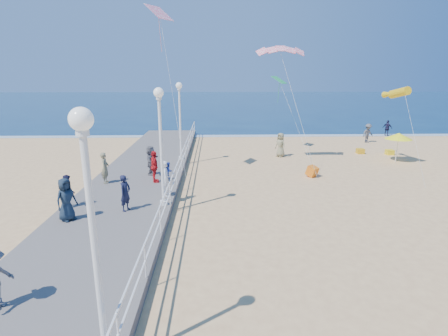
{
  "coord_description": "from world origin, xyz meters",
  "views": [
    {
      "loc": [
        -2.98,
        -15.27,
        6.28
      ],
      "look_at": [
        -2.5,
        2.0,
        1.6
      ],
      "focal_mm": 28.0,
      "sensor_mm": 36.0,
      "label": 1
    }
  ],
  "objects_px": {
    "spectator_7": "(68,191)",
    "beach_chair_right": "(390,152)",
    "spectator_6": "(105,168)",
    "box_kite": "(312,172)",
    "lamp_post_near": "(91,215)",
    "spectator_5": "(151,160)",
    "beach_walker_a": "(368,133)",
    "beach_walker_c": "(280,145)",
    "lamp_post_mid": "(161,135)",
    "spectator_0": "(125,193)",
    "toddler_held": "(169,170)",
    "beach_chair_left": "(360,151)",
    "spectator_3": "(154,167)",
    "beach_walker_b": "(387,128)",
    "spectator_4": "(66,199)",
    "beach_umbrella": "(399,136)",
    "woman_holding_toddler": "(166,178)",
    "lamp_post_far": "(180,113)"
  },
  "relations": [
    {
      "from": "spectator_4",
      "to": "spectator_6",
      "type": "bearing_deg",
      "value": 32.89
    },
    {
      "from": "spectator_6",
      "to": "beach_chair_left",
      "type": "height_order",
      "value": "spectator_6"
    },
    {
      "from": "spectator_6",
      "to": "box_kite",
      "type": "height_order",
      "value": "spectator_6"
    },
    {
      "from": "spectator_5",
      "to": "spectator_6",
      "type": "distance_m",
      "value": 2.77
    },
    {
      "from": "spectator_0",
      "to": "beach_chair_right",
      "type": "relative_size",
      "value": 2.96
    },
    {
      "from": "beach_walker_b",
      "to": "beach_umbrella",
      "type": "relative_size",
      "value": 0.77
    },
    {
      "from": "spectator_7",
      "to": "beach_chair_right",
      "type": "relative_size",
      "value": 2.75
    },
    {
      "from": "spectator_3",
      "to": "box_kite",
      "type": "bearing_deg",
      "value": -91.08
    },
    {
      "from": "spectator_7",
      "to": "beach_walker_a",
      "type": "height_order",
      "value": "spectator_7"
    },
    {
      "from": "beach_walker_b",
      "to": "beach_chair_right",
      "type": "height_order",
      "value": "beach_walker_b"
    },
    {
      "from": "spectator_4",
      "to": "spectator_5",
      "type": "bearing_deg",
      "value": 14.81
    },
    {
      "from": "beach_walker_c",
      "to": "lamp_post_mid",
      "type": "bearing_deg",
      "value": -69.92
    },
    {
      "from": "spectator_6",
      "to": "beach_walker_c",
      "type": "xyz_separation_m",
      "value": [
        11.17,
        7.73,
        -0.33
      ]
    },
    {
      "from": "box_kite",
      "to": "beach_umbrella",
      "type": "height_order",
      "value": "beach_umbrella"
    },
    {
      "from": "toddler_held",
      "to": "spectator_0",
      "type": "distance_m",
      "value": 2.68
    },
    {
      "from": "spectator_7",
      "to": "spectator_0",
      "type": "bearing_deg",
      "value": -113.51
    },
    {
      "from": "lamp_post_near",
      "to": "spectator_6",
      "type": "xyz_separation_m",
      "value": [
        -3.67,
        12.46,
        -2.4
      ]
    },
    {
      "from": "spectator_4",
      "to": "box_kite",
      "type": "distance_m",
      "value": 14.25
    },
    {
      "from": "beach_walker_a",
      "to": "beach_chair_left",
      "type": "xyz_separation_m",
      "value": [
        -2.51,
        -4.56,
        -0.69
      ]
    },
    {
      "from": "lamp_post_near",
      "to": "woman_holding_toddler",
      "type": "relative_size",
      "value": 2.99
    },
    {
      "from": "lamp_post_mid",
      "to": "beach_walker_a",
      "type": "bearing_deg",
      "value": 44.9
    },
    {
      "from": "lamp_post_near",
      "to": "beach_walker_b",
      "type": "bearing_deg",
      "value": 55.15
    },
    {
      "from": "beach_walker_c",
      "to": "spectator_0",
      "type": "bearing_deg",
      "value": -73.55
    },
    {
      "from": "beach_walker_c",
      "to": "spectator_5",
      "type": "bearing_deg",
      "value": -91.88
    },
    {
      "from": "spectator_4",
      "to": "spectator_7",
      "type": "bearing_deg",
      "value": 52.63
    },
    {
      "from": "toddler_held",
      "to": "beach_walker_a",
      "type": "height_order",
      "value": "toddler_held"
    },
    {
      "from": "spectator_4",
      "to": "lamp_post_mid",
      "type": "bearing_deg",
      "value": -32.64
    },
    {
      "from": "spectator_6",
      "to": "beach_walker_c",
      "type": "relative_size",
      "value": 0.93
    },
    {
      "from": "spectator_0",
      "to": "spectator_3",
      "type": "bearing_deg",
      "value": 14.01
    },
    {
      "from": "lamp_post_near",
      "to": "spectator_5",
      "type": "bearing_deg",
      "value": 95.84
    },
    {
      "from": "spectator_5",
      "to": "beach_walker_c",
      "type": "distance_m",
      "value": 10.82
    },
    {
      "from": "woman_holding_toddler",
      "to": "spectator_3",
      "type": "distance_m",
      "value": 2.43
    },
    {
      "from": "spectator_3",
      "to": "beach_chair_right",
      "type": "xyz_separation_m",
      "value": [
        17.37,
        8.12,
        -1.09
      ]
    },
    {
      "from": "lamp_post_near",
      "to": "beach_walker_c",
      "type": "xyz_separation_m",
      "value": [
        7.5,
        20.19,
        -2.73
      ]
    },
    {
      "from": "lamp_post_mid",
      "to": "spectator_0",
      "type": "bearing_deg",
      "value": -157.64
    },
    {
      "from": "woman_holding_toddler",
      "to": "spectator_6",
      "type": "bearing_deg",
      "value": 54.17
    },
    {
      "from": "lamp_post_mid",
      "to": "woman_holding_toddler",
      "type": "bearing_deg",
      "value": 92.27
    },
    {
      "from": "lamp_post_far",
      "to": "spectator_3",
      "type": "height_order",
      "value": "lamp_post_far"
    },
    {
      "from": "spectator_5",
      "to": "beach_chair_right",
      "type": "relative_size",
      "value": 3.17
    },
    {
      "from": "lamp_post_mid",
      "to": "box_kite",
      "type": "distance_m",
      "value": 10.72
    },
    {
      "from": "toddler_held",
      "to": "spectator_3",
      "type": "xyz_separation_m",
      "value": [
        -1.07,
        2.1,
        -0.37
      ]
    },
    {
      "from": "lamp_post_near",
      "to": "spectator_3",
      "type": "relative_size",
      "value": 2.99
    },
    {
      "from": "beach_umbrella",
      "to": "spectator_7",
      "type": "bearing_deg",
      "value": -154.6
    },
    {
      "from": "beach_walker_a",
      "to": "beach_chair_right",
      "type": "distance_m",
      "value": 5.11
    },
    {
      "from": "beach_chair_left",
      "to": "beach_walker_a",
      "type": "bearing_deg",
      "value": 61.16
    },
    {
      "from": "spectator_5",
      "to": "box_kite",
      "type": "distance_m",
      "value": 9.99
    },
    {
      "from": "lamp_post_far",
      "to": "toddler_held",
      "type": "bearing_deg",
      "value": -89.25
    },
    {
      "from": "lamp_post_mid",
      "to": "woman_holding_toddler",
      "type": "relative_size",
      "value": 2.99
    },
    {
      "from": "toddler_held",
      "to": "spectator_0",
      "type": "height_order",
      "value": "toddler_held"
    },
    {
      "from": "lamp_post_near",
      "to": "spectator_7",
      "type": "xyz_separation_m",
      "value": [
        -4.25,
        8.86,
        -2.5
      ]
    }
  ]
}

